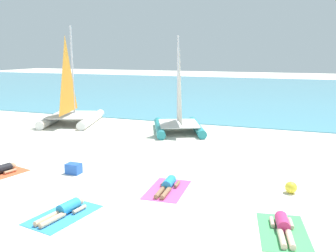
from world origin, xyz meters
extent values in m
plane|color=silver|center=(0.00, 10.00, 0.00)|extent=(120.00, 120.00, 0.00)
cube|color=#4C9EB7|center=(0.00, 32.06, 0.03)|extent=(120.00, 40.00, 0.05)
cylinder|color=teal|center=(-1.93, 9.37, 0.22)|extent=(1.96, 3.67, 0.44)
cylinder|color=teal|center=(-0.10, 10.19, 0.22)|extent=(1.96, 3.67, 0.44)
cube|color=silver|center=(-0.94, 9.62, 0.46)|extent=(2.82, 3.05, 0.05)
cylinder|color=silver|center=(-1.17, 10.11, 2.71)|extent=(0.09, 0.09, 4.55)
pyramid|color=white|center=(-0.80, 9.29, 2.57)|extent=(0.87, 1.85, 3.82)
cylinder|color=white|center=(-8.75, 9.53, 0.25)|extent=(1.70, 4.31, 0.50)
cylinder|color=white|center=(-6.57, 10.17, 0.25)|extent=(1.70, 4.31, 0.50)
cube|color=silver|center=(-7.60, 9.65, 0.53)|extent=(2.97, 3.31, 0.06)
cylinder|color=silver|center=(-7.78, 10.25, 3.08)|extent=(0.10, 0.10, 5.17)
pyramid|color=orange|center=(-7.49, 9.26, 2.93)|extent=(0.70, 2.20, 4.34)
cylinder|color=black|center=(-4.60, 1.19, 0.16)|extent=(0.44, 0.67, 0.30)
sphere|color=tan|center=(-4.51, 1.59, 0.16)|extent=(0.22, 0.22, 0.22)
cylinder|color=tan|center=(-4.78, 1.39, 0.07)|extent=(0.20, 0.46, 0.10)
cylinder|color=tan|center=(-4.35, 1.29, 0.07)|extent=(0.20, 0.46, 0.10)
cube|color=#338CD8|center=(-0.58, -0.88, 0.01)|extent=(1.40, 2.06, 0.01)
cylinder|color=#268CCC|center=(-0.55, -0.68, 0.16)|extent=(0.40, 0.66, 0.30)
sphere|color=#D8AD84|center=(-0.48, -0.28, 0.16)|extent=(0.22, 0.22, 0.22)
cylinder|color=#D8AD84|center=(-0.74, -1.30, 0.08)|extent=(0.27, 0.79, 0.14)
cylinder|color=#D8AD84|center=(-0.56, -1.33, 0.08)|extent=(0.27, 0.79, 0.14)
cylinder|color=#D8AD84|center=(-0.74, -0.49, 0.07)|extent=(0.17, 0.46, 0.10)
cylinder|color=#D8AD84|center=(-0.30, -0.56, 0.07)|extent=(0.17, 0.46, 0.10)
cube|color=#D84C99|center=(1.33, 1.72, 0.01)|extent=(1.22, 1.97, 0.01)
cylinder|color=#268CCC|center=(1.32, 1.92, 0.16)|extent=(0.34, 0.64, 0.30)
sphere|color=#8C6647|center=(1.29, 2.33, 0.16)|extent=(0.22, 0.22, 0.22)
cylinder|color=#8C6647|center=(1.27, 1.26, 0.08)|extent=(0.19, 0.79, 0.14)
cylinder|color=#8C6647|center=(1.45, 1.28, 0.08)|extent=(0.19, 0.79, 0.14)
cylinder|color=#8C6647|center=(1.09, 2.06, 0.07)|extent=(0.13, 0.46, 0.10)
cylinder|color=#8C6647|center=(1.53, 2.09, 0.07)|extent=(0.13, 0.46, 0.10)
cube|color=#4CB266|center=(4.82, 0.13, 0.01)|extent=(1.42, 2.07, 0.01)
cylinder|color=#D83372|center=(4.79, 0.33, 0.16)|extent=(0.41, 0.66, 0.30)
sphere|color=beige|center=(4.72, 0.73, 0.16)|extent=(0.22, 0.22, 0.22)
cylinder|color=beige|center=(4.82, -0.32, 0.08)|extent=(0.28, 0.79, 0.14)
cylinder|color=beige|center=(4.99, -0.29, 0.08)|extent=(0.28, 0.79, 0.14)
cylinder|color=beige|center=(4.54, 0.44, 0.07)|extent=(0.18, 0.46, 0.10)
cylinder|color=beige|center=(4.98, 0.52, 0.07)|extent=(0.18, 0.46, 0.10)
sphere|color=yellow|center=(4.91, 2.76, 0.18)|extent=(0.35, 0.35, 0.35)
cube|color=blue|center=(-2.25, 2.03, 0.18)|extent=(0.50, 0.36, 0.36)
camera|label=1|loc=(5.00, -8.20, 4.15)|focal=38.99mm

